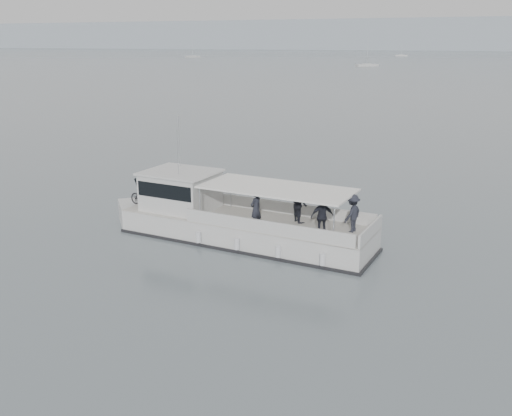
% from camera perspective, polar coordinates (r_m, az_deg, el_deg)
% --- Properties ---
extents(ground, '(1400.00, 1400.00, 0.00)m').
position_cam_1_polar(ground, '(24.11, 0.16, -4.60)').
color(ground, slate).
rests_on(ground, ground).
extents(headland, '(1400.00, 90.00, 28.00)m').
position_cam_1_polar(headland, '(580.84, 23.03, 15.69)').
color(headland, '#939EA8').
rests_on(headland, ground).
extents(tour_boat, '(13.15, 4.11, 5.47)m').
position_cam_1_polar(tour_boat, '(25.87, -3.26, -1.04)').
color(tour_boat, silver).
rests_on(tour_boat, ground).
extents(moored_fleet, '(379.03, 334.46, 9.32)m').
position_cam_1_polar(moored_fleet, '(229.29, 17.36, 13.62)').
color(moored_fleet, silver).
rests_on(moored_fleet, ground).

